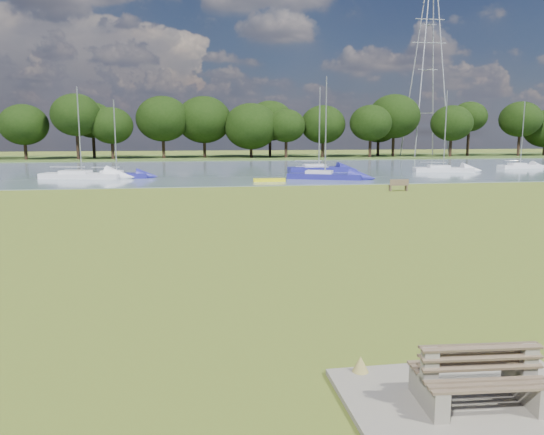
{
  "coord_description": "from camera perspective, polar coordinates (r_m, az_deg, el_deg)",
  "views": [
    {
      "loc": [
        -4.54,
        -21.37,
        4.44
      ],
      "look_at": [
        -1.45,
        -2.0,
        1.28
      ],
      "focal_mm": 35.0,
      "sensor_mm": 36.0,
      "label": 1
    }
  ],
  "objects": [
    {
      "name": "ground",
      "position": [
        22.3,
        2.88,
        -2.34
      ],
      "size": [
        220.0,
        220.0,
        0.0
      ],
      "primitive_type": "plane",
      "color": "olive"
    },
    {
      "name": "river",
      "position": [
        63.69,
        -4.97,
        5.13
      ],
      "size": [
        220.0,
        40.0,
        0.1
      ],
      "primitive_type": "cube",
      "color": "slate",
      "rests_on": "ground"
    },
    {
      "name": "far_bank",
      "position": [
        93.59,
        -6.31,
        6.38
      ],
      "size": [
        220.0,
        20.0,
        0.4
      ],
      "primitive_type": "cube",
      "color": "#4C6626",
      "rests_on": "ground"
    },
    {
      "name": "concrete_pad",
      "position": [
        9.71,
        21.14,
        -18.38
      ],
      "size": [
        4.2,
        3.2,
        0.1
      ],
      "primitive_type": "cube",
      "color": "gray",
      "rests_on": "ground"
    },
    {
      "name": "bench_pair",
      "position": [
        9.5,
        21.32,
        -15.79
      ],
      "size": [
        2.05,
        1.3,
        1.06
      ],
      "rotation": [
        0.0,
        0.0,
        -0.07
      ],
      "color": "gray",
      "rests_on": "concrete_pad"
    },
    {
      "name": "riverbank_bench",
      "position": [
        41.6,
        13.47,
        3.41
      ],
      "size": [
        1.49,
        0.52,
        0.91
      ],
      "rotation": [
        0.0,
        0.0,
        -0.05
      ],
      "color": "brown",
      "rests_on": "ground"
    },
    {
      "name": "kayak",
      "position": [
        47.74,
        -0.29,
        4.06
      ],
      "size": [
        2.88,
        0.77,
        0.29
      ],
      "primitive_type": "cube",
      "rotation": [
        0.0,
        0.0,
        -0.04
      ],
      "color": "yellow",
      "rests_on": "river"
    },
    {
      "name": "pylon",
      "position": [
        102.01,
        16.54,
        17.57
      ],
      "size": [
        6.43,
        4.51,
        32.34
      ],
      "color": "#A2A3A6",
      "rests_on": "far_bank"
    },
    {
      "name": "tree_line",
      "position": [
        89.42,
        -7.73,
        10.28
      ],
      "size": [
        137.83,
        8.78,
        10.63
      ],
      "color": "black",
      "rests_on": "far_bank"
    },
    {
      "name": "sailboat_0",
      "position": [
        54.23,
        -19.88,
        4.45
      ],
      "size": [
        8.0,
        3.91,
        8.61
      ],
      "rotation": [
        0.0,
        0.0,
        -0.24
      ],
      "color": "silver",
      "rests_on": "river"
    },
    {
      "name": "sailboat_2",
      "position": [
        71.73,
        25.1,
        5.13
      ],
      "size": [
        5.64,
        2.09,
        8.04
      ],
      "rotation": [
        0.0,
        0.0,
        0.1
      ],
      "color": "silver",
      "rests_on": "river"
    },
    {
      "name": "sailboat_3",
      "position": [
        53.42,
        -16.42,
        4.56
      ],
      "size": [
        5.85,
        1.89,
        7.43
      ],
      "rotation": [
        0.0,
        0.0,
        -0.05
      ],
      "color": "navy",
      "rests_on": "river"
    },
    {
      "name": "sailboat_4",
      "position": [
        62.45,
        17.89,
        5.11
      ],
      "size": [
        6.64,
        2.94,
        8.91
      ],
      "rotation": [
        0.0,
        0.0,
        -0.18
      ],
      "color": "silver",
      "rests_on": "river"
    },
    {
      "name": "sailboat_5",
      "position": [
        59.52,
        4.99,
        5.41
      ],
      "size": [
        6.87,
        2.14,
        9.28
      ],
      "rotation": [
        0.0,
        0.0,
        0.03
      ],
      "color": "navy",
      "rests_on": "river"
    },
    {
      "name": "sailboat_7",
      "position": [
        50.64,
        5.63,
        4.69
      ],
      "size": [
        7.21,
        4.65,
        9.51
      ],
      "rotation": [
        0.0,
        0.0,
        -0.42
      ],
      "color": "navy",
      "rests_on": "river"
    }
  ]
}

